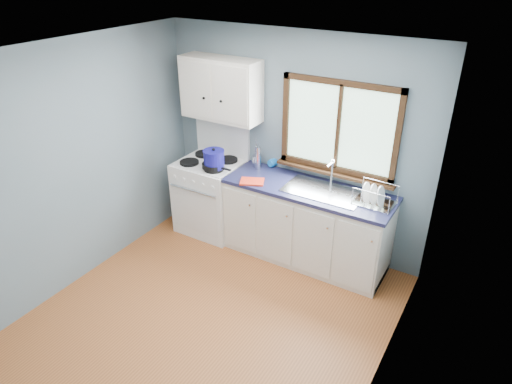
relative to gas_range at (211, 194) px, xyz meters
The scene contains 18 objects.
floor 1.82m from the gas_range, 57.18° to the right, with size 3.20×3.60×0.02m, color #A4592A.
ceiling 2.67m from the gas_range, 57.18° to the right, with size 3.20×3.60×0.02m, color white.
wall_back 1.26m from the gas_range, 19.54° to the left, with size 3.20×0.02×2.50m, color slate.
wall_left 1.78m from the gas_range, 114.14° to the right, with size 0.02×3.60×2.50m, color slate.
wall_right 3.05m from the gas_range, 29.91° to the right, with size 0.02×3.60×2.50m, color slate.
gas_range is the anchor object (origin of this frame).
base_cabinets 1.31m from the gas_range, ahead, with size 1.85×0.60×0.88m.
countertop 1.37m from the gas_range, ahead, with size 1.89×0.64×0.04m, color #181A3A.
sink 1.53m from the gas_range, ahead, with size 0.84×0.46×0.44m.
window 1.81m from the gas_range, 11.37° to the left, with size 1.36×0.10×1.03m.
upper_cabinets 1.32m from the gas_range, 56.70° to the left, with size 0.95×0.35×0.70m.
skillet 0.54m from the gas_range, 42.29° to the right, with size 0.39×0.27×0.05m.
stockpot 0.62m from the gas_range, 39.29° to the right, with size 0.32×0.32×0.24m.
utensil_crock 0.77m from the gas_range, 20.90° to the left, with size 0.12×0.12×0.35m.
thermos 0.83m from the gas_range, 14.00° to the left, with size 0.07×0.07×0.28m, color silver.
soap_bottle 0.92m from the gas_range, 19.78° to the left, with size 0.10×0.10×0.26m, color blue.
dish_towel 0.86m from the gas_range, 14.47° to the right, with size 0.26×0.19×0.02m, color red.
dish_rack 2.08m from the gas_range, ahead, with size 0.41×0.32×0.21m.
Camera 1 is at (2.12, -2.56, 3.18)m, focal length 32.00 mm.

